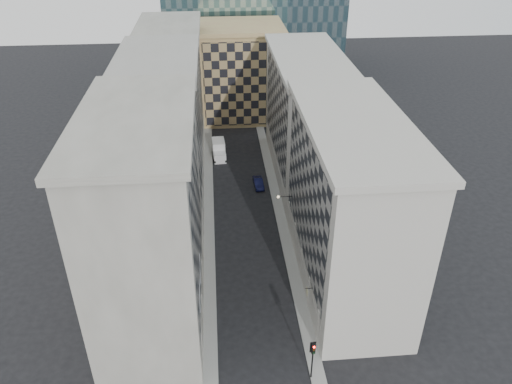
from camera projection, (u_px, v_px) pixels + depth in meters
ground at (265, 382)px, 48.50m from camera, size 260.00×260.00×0.00m
sidewalk_west at (209, 214)px, 73.66m from camera, size 1.50×100.00×0.15m
sidewalk_east at (279, 210)px, 74.45m from camera, size 1.50×100.00×0.15m
bldg_left_a at (149, 223)px, 50.97m from camera, size 10.80×22.80×23.70m
bldg_left_b at (165, 137)px, 70.00m from camera, size 10.80×22.80×22.70m
bldg_left_c at (173, 88)px, 89.02m from camera, size 10.80×22.80×21.70m
bldg_right_a at (347, 205)px, 56.78m from camera, size 10.80×26.80×20.70m
bldg_right_b at (306, 117)px, 80.06m from camera, size 10.80×28.80×19.70m
tan_block at (241, 72)px, 101.70m from camera, size 16.80×14.80×18.80m
flagpoles_left at (200, 281)px, 49.05m from camera, size 0.10×6.33×2.33m
bracket_lamp at (280, 197)px, 66.10m from camera, size 1.98×0.36×0.36m
traffic_light at (313, 353)px, 47.10m from camera, size 0.59×0.51×4.65m
box_truck at (219, 150)px, 89.08m from camera, size 2.47×5.44×2.92m
dark_car at (258, 183)px, 80.29m from camera, size 1.66×4.09×1.32m
shop_sign at (307, 291)px, 53.94m from camera, size 0.82×0.71×0.79m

